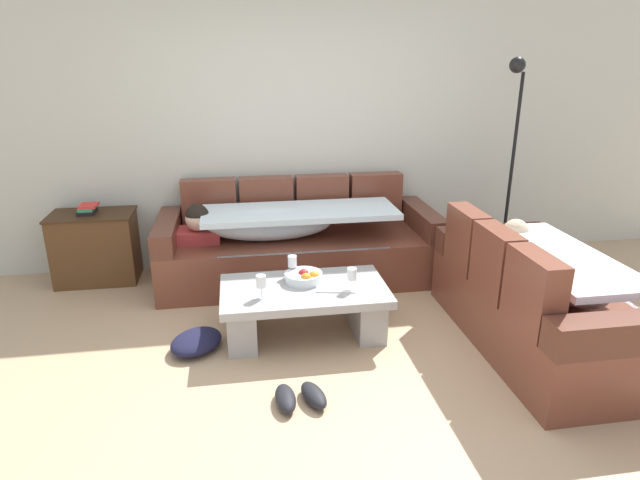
% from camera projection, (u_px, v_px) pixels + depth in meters
% --- Properties ---
extents(ground_plane, '(14.00, 14.00, 0.00)m').
position_uv_depth(ground_plane, '(325.00, 375.00, 3.45)').
color(ground_plane, tan).
extents(back_wall, '(9.00, 0.10, 2.70)m').
position_uv_depth(back_wall, '(287.00, 124.00, 5.01)').
color(back_wall, beige).
rests_on(back_wall, ground_plane).
extents(couch_along_wall, '(2.49, 0.92, 0.88)m').
position_uv_depth(couch_along_wall, '(295.00, 244.00, 4.86)').
color(couch_along_wall, brown).
rests_on(couch_along_wall, ground_plane).
extents(couch_near_window, '(0.92, 1.79, 0.88)m').
position_uv_depth(couch_near_window, '(538.00, 300.00, 3.74)').
color(couch_near_window, brown).
rests_on(couch_near_window, ground_plane).
extents(coffee_table, '(1.20, 0.68, 0.38)m').
position_uv_depth(coffee_table, '(304.00, 305.00, 3.89)').
color(coffee_table, '#9E9E9E').
rests_on(coffee_table, ground_plane).
extents(fruit_bowl, '(0.28, 0.28, 0.10)m').
position_uv_depth(fruit_bowl, '(304.00, 277.00, 3.91)').
color(fruit_bowl, silver).
rests_on(fruit_bowl, coffee_table).
extents(wine_glass_near_left, '(0.07, 0.07, 0.17)m').
position_uv_depth(wine_glass_near_left, '(261.00, 282.00, 3.64)').
color(wine_glass_near_left, silver).
rests_on(wine_glass_near_left, coffee_table).
extents(wine_glass_near_right, '(0.07, 0.07, 0.17)m').
position_uv_depth(wine_glass_near_right, '(352.00, 275.00, 3.76)').
color(wine_glass_near_right, silver).
rests_on(wine_glass_near_right, coffee_table).
extents(wine_glass_far_back, '(0.07, 0.07, 0.17)m').
position_uv_depth(wine_glass_far_back, '(292.00, 262.00, 3.99)').
color(wine_glass_far_back, silver).
rests_on(wine_glass_far_back, coffee_table).
extents(open_magazine, '(0.32, 0.26, 0.01)m').
position_uv_depth(open_magazine, '(336.00, 286.00, 3.84)').
color(open_magazine, white).
rests_on(open_magazine, coffee_table).
extents(side_cabinet, '(0.72, 0.44, 0.64)m').
position_uv_depth(side_cabinet, '(96.00, 247.00, 4.80)').
color(side_cabinet, '#50321A').
rests_on(side_cabinet, ground_plane).
extents(book_stack_on_cabinet, '(0.16, 0.19, 0.08)m').
position_uv_depth(book_stack_on_cabinet, '(88.00, 209.00, 4.69)').
color(book_stack_on_cabinet, black).
rests_on(book_stack_on_cabinet, side_cabinet).
extents(floor_lamp, '(0.33, 0.31, 1.95)m').
position_uv_depth(floor_lamp, '(511.00, 151.00, 4.95)').
color(floor_lamp, black).
rests_on(floor_lamp, ground_plane).
extents(pair_of_shoes, '(0.33, 0.29, 0.09)m').
position_uv_depth(pair_of_shoes, '(300.00, 397.00, 3.16)').
color(pair_of_shoes, black).
rests_on(pair_of_shoes, ground_plane).
extents(crumpled_garment, '(0.49, 0.51, 0.12)m').
position_uv_depth(crumpled_garment, '(196.00, 342.00, 3.74)').
color(crumpled_garment, '#191933').
rests_on(crumpled_garment, ground_plane).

